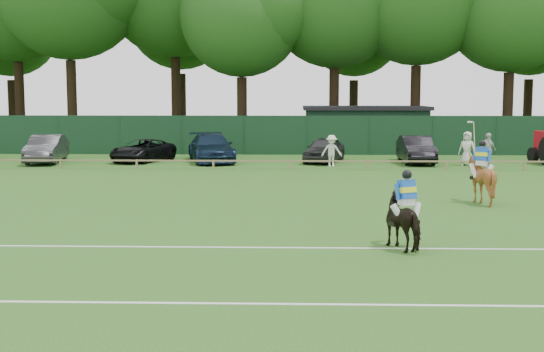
{
  "coord_description": "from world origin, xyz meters",
  "views": [
    {
      "loc": [
        1.18,
        -19.35,
        3.99
      ],
      "look_at": [
        0.5,
        3.0,
        1.4
      ],
      "focal_mm": 48.0,
      "sensor_mm": 36.0,
      "label": 1
    }
  ],
  "objects_px": {
    "hatch_grey": "(324,150)",
    "spectator_left": "(332,151)",
    "utility_shed": "(365,128)",
    "estate_black": "(416,150)",
    "spectator_right": "(467,149)",
    "horse_chestnut": "(481,179)",
    "sedan_navy": "(211,148)",
    "spectator_mid": "(487,151)",
    "horse_dark": "(406,221)",
    "sedan_grey": "(46,149)",
    "suv_black": "(143,150)"
  },
  "relations": [
    {
      "from": "hatch_grey",
      "to": "spectator_left",
      "type": "relative_size",
      "value": 2.51
    },
    {
      "from": "hatch_grey",
      "to": "spectator_left",
      "type": "xyz_separation_m",
      "value": [
        0.3,
        -2.34,
        0.12
      ]
    },
    {
      "from": "hatch_grey",
      "to": "utility_shed",
      "type": "relative_size",
      "value": 0.51
    },
    {
      "from": "estate_black",
      "to": "spectator_right",
      "type": "height_order",
      "value": "spectator_right"
    },
    {
      "from": "horse_chestnut",
      "to": "sedan_navy",
      "type": "height_order",
      "value": "horse_chestnut"
    },
    {
      "from": "spectator_mid",
      "to": "horse_dark",
      "type": "bearing_deg",
      "value": -136.44
    },
    {
      "from": "hatch_grey",
      "to": "estate_black",
      "type": "relative_size",
      "value": 0.91
    },
    {
      "from": "horse_dark",
      "to": "sedan_navy",
      "type": "height_order",
      "value": "sedan_navy"
    },
    {
      "from": "sedan_grey",
      "to": "suv_black",
      "type": "xyz_separation_m",
      "value": [
        5.3,
        0.91,
        -0.15
      ]
    },
    {
      "from": "sedan_navy",
      "to": "spectator_left",
      "type": "bearing_deg",
      "value": -32.84
    },
    {
      "from": "suv_black",
      "to": "horse_dark",
      "type": "bearing_deg",
      "value": -42.93
    },
    {
      "from": "utility_shed",
      "to": "spectator_right",
      "type": "bearing_deg",
      "value": -64.31
    },
    {
      "from": "estate_black",
      "to": "hatch_grey",
      "type": "bearing_deg",
      "value": 174.91
    },
    {
      "from": "sedan_grey",
      "to": "estate_black",
      "type": "relative_size",
      "value": 1.03
    },
    {
      "from": "spectator_mid",
      "to": "spectator_right",
      "type": "relative_size",
      "value": 1.01
    },
    {
      "from": "horse_dark",
      "to": "utility_shed",
      "type": "xyz_separation_m",
      "value": [
        1.96,
        30.99,
        0.83
      ]
    },
    {
      "from": "hatch_grey",
      "to": "horse_dark",
      "type": "bearing_deg",
      "value": -70.56
    },
    {
      "from": "horse_chestnut",
      "to": "estate_black",
      "type": "bearing_deg",
      "value": -60.97
    },
    {
      "from": "spectator_right",
      "to": "horse_dark",
      "type": "bearing_deg",
      "value": -75.89
    },
    {
      "from": "sedan_navy",
      "to": "spectator_right",
      "type": "bearing_deg",
      "value": -20.25
    },
    {
      "from": "horse_chestnut",
      "to": "spectator_left",
      "type": "bearing_deg",
      "value": -40.43
    },
    {
      "from": "suv_black",
      "to": "utility_shed",
      "type": "xyz_separation_m",
      "value": [
        13.53,
        7.87,
        0.9
      ]
    },
    {
      "from": "sedan_grey",
      "to": "horse_chestnut",
      "type": "bearing_deg",
      "value": -41.87
    },
    {
      "from": "horse_chestnut",
      "to": "sedan_grey",
      "type": "bearing_deg",
      "value": -5.31
    },
    {
      "from": "utility_shed",
      "to": "sedan_grey",
      "type": "bearing_deg",
      "value": -155.0
    },
    {
      "from": "estate_black",
      "to": "spectator_left",
      "type": "height_order",
      "value": "spectator_left"
    },
    {
      "from": "sedan_navy",
      "to": "utility_shed",
      "type": "xyz_separation_m",
      "value": [
        9.56,
        7.99,
        0.73
      ]
    },
    {
      "from": "horse_chestnut",
      "to": "suv_black",
      "type": "xyz_separation_m",
      "value": [
        -15.43,
        15.38,
        -0.23
      ]
    },
    {
      "from": "sedan_navy",
      "to": "spectator_mid",
      "type": "xyz_separation_m",
      "value": [
        14.92,
        -2.95,
        0.13
      ]
    },
    {
      "from": "estate_black",
      "to": "spectator_left",
      "type": "relative_size",
      "value": 2.75
    },
    {
      "from": "suv_black",
      "to": "hatch_grey",
      "type": "xyz_separation_m",
      "value": [
        10.44,
        -0.11,
        0.08
      ]
    },
    {
      "from": "estate_black",
      "to": "utility_shed",
      "type": "relative_size",
      "value": 0.55
    },
    {
      "from": "hatch_grey",
      "to": "spectator_left",
      "type": "bearing_deg",
      "value": -66.13
    },
    {
      "from": "horse_dark",
      "to": "horse_chestnut",
      "type": "xyz_separation_m",
      "value": [
        3.86,
        7.74,
        0.16
      ]
    },
    {
      "from": "suv_black",
      "to": "estate_black",
      "type": "bearing_deg",
      "value": 18.5
    },
    {
      "from": "sedan_grey",
      "to": "horse_dark",
      "type": "bearing_deg",
      "value": -59.72
    },
    {
      "from": "spectator_mid",
      "to": "utility_shed",
      "type": "distance_m",
      "value": 12.2
    },
    {
      "from": "suv_black",
      "to": "sedan_navy",
      "type": "height_order",
      "value": "sedan_navy"
    },
    {
      "from": "horse_chestnut",
      "to": "sedan_grey",
      "type": "height_order",
      "value": "horse_chestnut"
    },
    {
      "from": "estate_black",
      "to": "spectator_mid",
      "type": "bearing_deg",
      "value": -37.85
    },
    {
      "from": "horse_chestnut",
      "to": "hatch_grey",
      "type": "relative_size",
      "value": 0.41
    },
    {
      "from": "spectator_mid",
      "to": "horse_chestnut",
      "type": "bearing_deg",
      "value": -132.08
    },
    {
      "from": "horse_dark",
      "to": "spectator_left",
      "type": "distance_m",
      "value": 20.68
    },
    {
      "from": "horse_dark",
      "to": "spectator_right",
      "type": "distance_m",
      "value": 22.38
    },
    {
      "from": "estate_black",
      "to": "sedan_grey",
      "type": "bearing_deg",
      "value": -179.35
    },
    {
      "from": "spectator_left",
      "to": "hatch_grey",
      "type": "bearing_deg",
      "value": 91.95
    },
    {
      "from": "spectator_right",
      "to": "sedan_grey",
      "type": "bearing_deg",
      "value": -150.8
    },
    {
      "from": "horse_chestnut",
      "to": "spectator_right",
      "type": "relative_size",
      "value": 0.94
    },
    {
      "from": "spectator_mid",
      "to": "spectator_right",
      "type": "bearing_deg",
      "value": 92.41
    },
    {
      "from": "sedan_grey",
      "to": "utility_shed",
      "type": "distance_m",
      "value": 20.79
    }
  ]
}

